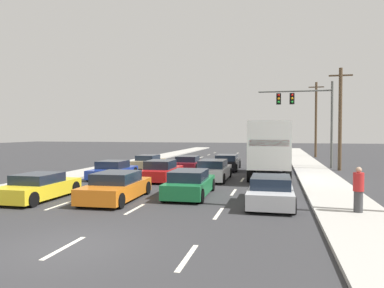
{
  "coord_description": "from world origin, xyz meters",
  "views": [
    {
      "loc": [
        5.52,
        -8.7,
        3.11
      ],
      "look_at": [
        -0.18,
        15.96,
        2.26
      ],
      "focal_mm": 34.18,
      "sensor_mm": 36.0,
      "label": 1
    }
  ],
  "objects_px": {
    "car_blue": "(113,170)",
    "utility_pole_far": "(316,119)",
    "car_tan": "(149,162)",
    "car_orange": "(116,187)",
    "car_black": "(227,163)",
    "car_green": "(190,184)",
    "box_truck": "(269,146)",
    "utility_pole_mid": "(340,118)",
    "car_white": "(213,171)",
    "car_maroon": "(188,163)",
    "car_red": "(161,171)",
    "pedestrian_near_corner": "(358,190)",
    "car_silver": "(271,191)",
    "car_yellow": "(39,187)",
    "traffic_signal_mast": "(302,106)"
  },
  "relations": [
    {
      "from": "car_yellow",
      "to": "box_truck",
      "type": "relative_size",
      "value": 0.47
    },
    {
      "from": "car_red",
      "to": "utility_pole_far",
      "type": "height_order",
      "value": "utility_pole_far"
    },
    {
      "from": "car_black",
      "to": "car_tan",
      "type": "bearing_deg",
      "value": -179.23
    },
    {
      "from": "car_tan",
      "to": "car_green",
      "type": "relative_size",
      "value": 0.91
    },
    {
      "from": "utility_pole_mid",
      "to": "traffic_signal_mast",
      "type": "bearing_deg",
      "value": 145.87
    },
    {
      "from": "car_green",
      "to": "utility_pole_far",
      "type": "distance_m",
      "value": 31.49
    },
    {
      "from": "car_yellow",
      "to": "utility_pole_mid",
      "type": "relative_size",
      "value": 0.53
    },
    {
      "from": "car_red",
      "to": "car_orange",
      "type": "height_order",
      "value": "car_red"
    },
    {
      "from": "car_maroon",
      "to": "car_orange",
      "type": "bearing_deg",
      "value": -90.36
    },
    {
      "from": "car_tan",
      "to": "car_white",
      "type": "bearing_deg",
      "value": -43.58
    },
    {
      "from": "car_tan",
      "to": "car_yellow",
      "type": "relative_size",
      "value": 0.95
    },
    {
      "from": "car_silver",
      "to": "utility_pole_mid",
      "type": "xyz_separation_m",
      "value": [
        5.19,
        15.32,
        3.67
      ]
    },
    {
      "from": "car_red",
      "to": "car_black",
      "type": "distance_m",
      "value": 8.0
    },
    {
      "from": "car_white",
      "to": "utility_pole_far",
      "type": "height_order",
      "value": "utility_pole_far"
    },
    {
      "from": "box_truck",
      "to": "utility_pole_mid",
      "type": "xyz_separation_m",
      "value": [
        5.44,
        6.18,
        2.11
      ]
    },
    {
      "from": "car_red",
      "to": "box_truck",
      "type": "bearing_deg",
      "value": 22.39
    },
    {
      "from": "car_yellow",
      "to": "car_black",
      "type": "bearing_deg",
      "value": 65.71
    },
    {
      "from": "car_orange",
      "to": "car_black",
      "type": "relative_size",
      "value": 1.0
    },
    {
      "from": "car_tan",
      "to": "box_truck",
      "type": "bearing_deg",
      "value": -23.64
    },
    {
      "from": "car_white",
      "to": "car_tan",
      "type": "bearing_deg",
      "value": 136.42
    },
    {
      "from": "car_tan",
      "to": "car_yellow",
      "type": "distance_m",
      "value": 14.81
    },
    {
      "from": "car_silver",
      "to": "box_truck",
      "type": "bearing_deg",
      "value": 91.61
    },
    {
      "from": "car_white",
      "to": "box_truck",
      "type": "height_order",
      "value": "box_truck"
    },
    {
      "from": "car_maroon",
      "to": "car_orange",
      "type": "distance_m",
      "value": 13.56
    },
    {
      "from": "car_white",
      "to": "traffic_signal_mast",
      "type": "relative_size",
      "value": 0.59
    },
    {
      "from": "car_black",
      "to": "car_maroon",
      "type": "bearing_deg",
      "value": -167.54
    },
    {
      "from": "car_tan",
      "to": "utility_pole_far",
      "type": "distance_m",
      "value": 23.69
    },
    {
      "from": "car_yellow",
      "to": "utility_pole_far",
      "type": "bearing_deg",
      "value": 64.64
    },
    {
      "from": "car_orange",
      "to": "car_white",
      "type": "distance_m",
      "value": 8.39
    },
    {
      "from": "car_orange",
      "to": "car_black",
      "type": "bearing_deg",
      "value": 77.4
    },
    {
      "from": "car_red",
      "to": "pedestrian_near_corner",
      "type": "distance_m",
      "value": 12.82
    },
    {
      "from": "car_yellow",
      "to": "car_white",
      "type": "xyz_separation_m",
      "value": [
        6.7,
        8.43,
        0.06
      ]
    },
    {
      "from": "pedestrian_near_corner",
      "to": "car_silver",
      "type": "bearing_deg",
      "value": 155.45
    },
    {
      "from": "car_orange",
      "to": "utility_pole_mid",
      "type": "xyz_separation_m",
      "value": [
        12.06,
        15.88,
        3.65
      ]
    },
    {
      "from": "car_white",
      "to": "traffic_signal_mast",
      "type": "distance_m",
      "value": 12.63
    },
    {
      "from": "car_yellow",
      "to": "utility_pole_far",
      "type": "xyz_separation_m",
      "value": [
        15.34,
        32.36,
        4.17
      ]
    },
    {
      "from": "car_maroon",
      "to": "car_white",
      "type": "distance_m",
      "value": 6.55
    },
    {
      "from": "car_yellow",
      "to": "utility_pole_mid",
      "type": "xyz_separation_m",
      "value": [
        15.6,
        16.53,
        3.68
      ]
    },
    {
      "from": "car_green",
      "to": "traffic_signal_mast",
      "type": "xyz_separation_m",
      "value": [
        6.2,
        16.05,
        4.74
      ]
    },
    {
      "from": "car_green",
      "to": "utility_pole_far",
      "type": "height_order",
      "value": "utility_pole_far"
    },
    {
      "from": "box_truck",
      "to": "utility_pole_mid",
      "type": "height_order",
      "value": "utility_pole_mid"
    },
    {
      "from": "car_green",
      "to": "pedestrian_near_corner",
      "type": "relative_size",
      "value": 2.72
    },
    {
      "from": "car_orange",
      "to": "car_black",
      "type": "height_order",
      "value": "car_orange"
    },
    {
      "from": "car_green",
      "to": "box_truck",
      "type": "distance_m",
      "value": 8.86
    },
    {
      "from": "car_tan",
      "to": "utility_pole_mid",
      "type": "height_order",
      "value": "utility_pole_mid"
    },
    {
      "from": "utility_pole_mid",
      "to": "utility_pole_far",
      "type": "xyz_separation_m",
      "value": [
        -0.26,
        15.83,
        0.49
      ]
    },
    {
      "from": "car_green",
      "to": "box_truck",
      "type": "height_order",
      "value": "box_truck"
    },
    {
      "from": "car_blue",
      "to": "car_orange",
      "type": "height_order",
      "value": "car_orange"
    },
    {
      "from": "car_tan",
      "to": "utility_pole_far",
      "type": "relative_size",
      "value": 0.45
    },
    {
      "from": "car_blue",
      "to": "utility_pole_far",
      "type": "relative_size",
      "value": 0.46
    }
  ]
}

